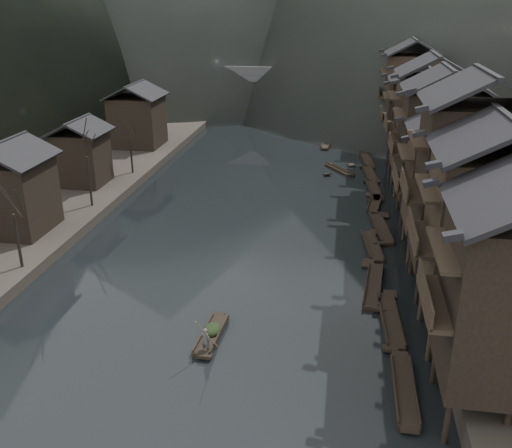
# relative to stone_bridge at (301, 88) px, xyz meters

# --- Properties ---
(water) EXTENTS (300.00, 300.00, 0.00)m
(water) POSITION_rel_stone_bridge_xyz_m (0.00, -72.00, -5.11)
(water) COLOR black
(water) RESTS_ON ground
(left_bank) EXTENTS (40.00, 200.00, 1.20)m
(left_bank) POSITION_rel_stone_bridge_xyz_m (-35.00, -32.00, -4.51)
(left_bank) COLOR #2D2823
(left_bank) RESTS_ON ground
(stilt_houses) EXTENTS (9.00, 67.60, 16.46)m
(stilt_houses) POSITION_rel_stone_bridge_xyz_m (17.28, -52.77, 4.03)
(stilt_houses) COLOR black
(stilt_houses) RESTS_ON ground
(left_houses) EXTENTS (8.10, 53.20, 8.73)m
(left_houses) POSITION_rel_stone_bridge_xyz_m (-20.50, -51.88, 0.55)
(left_houses) COLOR black
(left_houses) RESTS_ON left_bank
(bare_trees) EXTENTS (3.65, 42.64, 7.29)m
(bare_trees) POSITION_rel_stone_bridge_xyz_m (-17.00, -62.57, 0.99)
(bare_trees) COLOR black
(bare_trees) RESTS_ON left_bank
(moored_sampans) EXTENTS (3.08, 74.80, 0.47)m
(moored_sampans) POSITION_rel_stone_bridge_xyz_m (11.80, -45.51, -4.91)
(moored_sampans) COLOR black
(moored_sampans) RESTS_ON water
(midriver_boats) EXTENTS (4.90, 17.85, 0.45)m
(midriver_boats) POSITION_rel_stone_bridge_xyz_m (6.91, -29.66, -4.91)
(midriver_boats) COLOR black
(midriver_boats) RESTS_ON water
(stone_bridge) EXTENTS (40.00, 6.00, 9.00)m
(stone_bridge) POSITION_rel_stone_bridge_xyz_m (0.00, 0.00, 0.00)
(stone_bridge) COLOR #4C4C4F
(stone_bridge) RESTS_ON ground
(hero_sampan) EXTENTS (1.38, 5.39, 0.44)m
(hero_sampan) POSITION_rel_stone_bridge_xyz_m (0.56, -75.04, -4.91)
(hero_sampan) COLOR black
(hero_sampan) RESTS_ON water
(cargo_heap) EXTENTS (1.18, 1.54, 0.71)m
(cargo_heap) POSITION_rel_stone_bridge_xyz_m (0.55, -74.80, -4.32)
(cargo_heap) COLOR black
(cargo_heap) RESTS_ON hero_sampan
(boatman) EXTENTS (0.72, 0.61, 1.68)m
(boatman) POSITION_rel_stone_bridge_xyz_m (0.66, -76.92, -3.83)
(boatman) COLOR #525254
(boatman) RESTS_ON hero_sampan
(bamboo_pole) EXTENTS (1.04, 2.26, 3.42)m
(bamboo_pole) POSITION_rel_stone_bridge_xyz_m (0.86, -76.92, -1.28)
(bamboo_pole) COLOR #8C7A51
(bamboo_pole) RESTS_ON boatman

